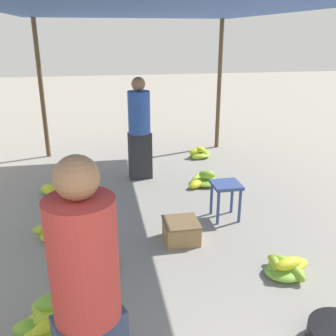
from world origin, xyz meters
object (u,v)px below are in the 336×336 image
banana_pile_left_1 (54,318)px  shopper_walking_mid (139,128)px  banana_pile_right_1 (204,180)px  banana_pile_left_0 (59,188)px  banana_pile_right_2 (200,153)px  vendor_foreground (87,300)px  banana_pile_left_3 (90,261)px  stool (226,191)px  crate_near (181,231)px  banana_pile_right_0 (285,267)px  banana_pile_left_2 (58,231)px

banana_pile_left_1 → shopper_walking_mid: shopper_walking_mid is taller
shopper_walking_mid → banana_pile_right_1: bearing=-27.5°
banana_pile_left_0 → banana_pile_right_2: bearing=25.3°
banana_pile_left_0 → banana_pile_right_2: (2.44, 1.16, 0.02)m
vendor_foreground → banana_pile_left_3: 1.74m
shopper_walking_mid → banana_pile_left_1: bearing=-108.6°
vendor_foreground → banana_pile_right_2: bearing=67.7°
vendor_foreground → stool: 2.86m
banana_pile_right_2 → crate_near: size_ratio=1.19×
banana_pile_right_0 → crate_near: crate_near is taller
vendor_foreground → crate_near: (0.94, 1.90, -0.74)m
vendor_foreground → banana_pile_left_2: size_ratio=2.89×
vendor_foreground → crate_near: bearing=63.7°
vendor_foreground → banana_pile_left_0: vendor_foreground is taller
banana_pile_right_1 → shopper_walking_mid: (-0.91, 0.47, 0.75)m
banana_pile_left_0 → banana_pile_left_1: (0.19, -2.78, 0.05)m
banana_pile_right_2 → crate_near: (-1.00, -2.82, 0.04)m
banana_pile_left_1 → shopper_walking_mid: 3.36m
banana_pile_left_0 → crate_near: crate_near is taller
banana_pile_left_1 → banana_pile_right_2: size_ratio=1.26×
banana_pile_left_1 → stool: bearing=38.8°
stool → banana_pile_left_3: stool is taller
vendor_foreground → shopper_walking_mid: size_ratio=1.05×
banana_pile_left_0 → banana_pile_left_2: 1.35m
banana_pile_right_1 → crate_near: bearing=-114.5°
stool → banana_pile_right_0: bearing=-81.1°
banana_pile_left_2 → banana_pile_right_2: bearing=46.9°
banana_pile_left_3 → banana_pile_right_0: bearing=-13.5°
banana_pile_left_2 → banana_pile_right_2: banana_pile_left_2 is taller
banana_pile_left_0 → crate_near: 2.21m
stool → crate_near: 0.82m
banana_pile_right_1 → banana_pile_right_2: bearing=76.8°
crate_near → banana_pile_right_1: bearing=65.5°
banana_pile_left_1 → crate_near: 1.68m
banana_pile_right_2 → banana_pile_right_1: bearing=-103.2°
crate_near → banana_pile_left_3: bearing=-160.7°
banana_pile_left_3 → crate_near: banana_pile_left_3 is taller
banana_pile_left_0 → banana_pile_right_1: size_ratio=1.07×
banana_pile_left_3 → banana_pile_left_2: bearing=117.9°
vendor_foreground → shopper_walking_mid: (0.73, 3.90, -0.04)m
banana_pile_left_2 → banana_pile_right_0: size_ratio=1.14×
banana_pile_right_0 → banana_pile_right_2: size_ratio=1.10×
banana_pile_left_1 → banana_pile_left_3: banana_pile_left_1 is taller
crate_near → shopper_walking_mid: shopper_walking_mid is taller
vendor_foreground → banana_pile_left_3: (-0.06, 1.55, -0.78)m
banana_pile_left_0 → banana_pile_right_2: size_ratio=1.30×
crate_near → shopper_walking_mid: 2.13m
banana_pile_right_1 → vendor_foreground: bearing=-115.5°
stool → crate_near: bearing=-146.8°
banana_pile_right_1 → shopper_walking_mid: shopper_walking_mid is taller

